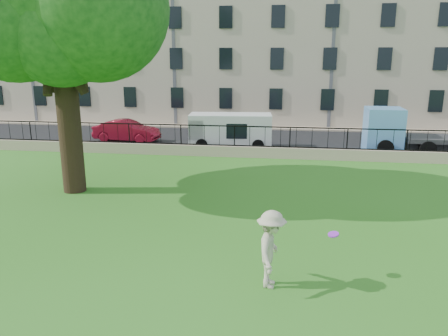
# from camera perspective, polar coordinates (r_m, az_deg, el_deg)

# --- Properties ---
(ground) EXTENTS (120.00, 120.00, 0.00)m
(ground) POSITION_cam_1_polar(r_m,az_deg,el_deg) (12.87, -5.03, -10.44)
(ground) COLOR #2C6E1A
(ground) RESTS_ON ground
(retaining_wall) EXTENTS (50.00, 0.40, 0.60)m
(retaining_wall) POSITION_cam_1_polar(r_m,az_deg,el_deg) (24.06, 1.37, 2.19)
(retaining_wall) COLOR tan
(retaining_wall) RESTS_ON ground
(iron_railing) EXTENTS (50.00, 0.05, 1.13)m
(iron_railing) POSITION_cam_1_polar(r_m,az_deg,el_deg) (23.89, 1.38, 4.19)
(iron_railing) COLOR black
(iron_railing) RESTS_ON retaining_wall
(street) EXTENTS (60.00, 9.00, 0.01)m
(street) POSITION_cam_1_polar(r_m,az_deg,el_deg) (28.70, 2.47, 3.59)
(street) COLOR black
(street) RESTS_ON ground
(sidewalk) EXTENTS (60.00, 1.40, 0.12)m
(sidewalk) POSITION_cam_1_polar(r_m,az_deg,el_deg) (33.79, 3.35, 5.32)
(sidewalk) COLOR tan
(sidewalk) RESTS_ON ground
(building_row) EXTENTS (56.40, 10.40, 13.80)m
(building_row) POSITION_cam_1_polar(r_m,az_deg,el_deg) (39.05, 4.23, 16.62)
(building_row) COLOR #B4A68F
(building_row) RESTS_ON ground
(man) EXTENTS (0.81, 1.29, 1.91)m
(man) POSITION_cam_1_polar(r_m,az_deg,el_deg) (10.57, 6.17, -10.51)
(man) COLOR #B9B296
(man) RESTS_ON ground
(frisbee) EXTENTS (0.34, 0.34, 0.12)m
(frisbee) POSITION_cam_1_polar(r_m,az_deg,el_deg) (11.20, 14.10, -8.39)
(frisbee) COLOR purple
(red_sedan) EXTENTS (4.35, 1.87, 1.39)m
(red_sedan) POSITION_cam_1_polar(r_m,az_deg,el_deg) (29.00, -12.61, 4.75)
(red_sedan) COLOR maroon
(red_sedan) RESTS_ON street
(white_van) EXTENTS (5.01, 2.31, 2.04)m
(white_van) POSITION_cam_1_polar(r_m,az_deg,el_deg) (26.33, 0.84, 4.86)
(white_van) COLOR silver
(white_van) RESTS_ON street
(blue_truck) EXTENTS (6.10, 2.25, 2.54)m
(blue_truck) POSITION_cam_1_polar(r_m,az_deg,el_deg) (27.17, 24.28, 4.42)
(blue_truck) COLOR #5F9BDE
(blue_truck) RESTS_ON street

